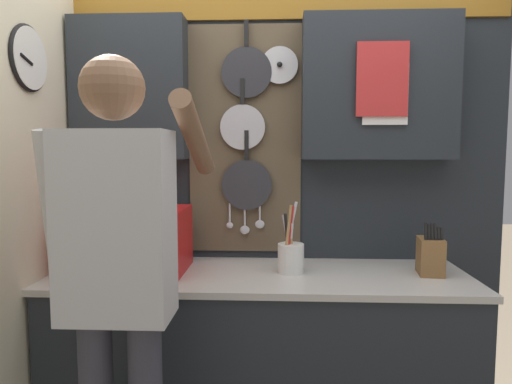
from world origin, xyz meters
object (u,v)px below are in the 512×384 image
Objects in this scene: microwave at (134,240)px; person at (118,263)px; utensil_crock at (291,255)px; knife_block at (431,255)px.

microwave is 0.61m from person.
person reaches higher than utensil_crock.
knife_block is 1.42m from person.
microwave is 0.28× the size of person.
utensil_crock reaches higher than microwave.
person is at bearing -77.10° from microwave.
utensil_crock is at bearing 179.95° from knife_block.
microwave is at bearing 102.90° from person.
knife_block is 0.14× the size of person.
knife_block is at bearing 0.01° from microwave.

